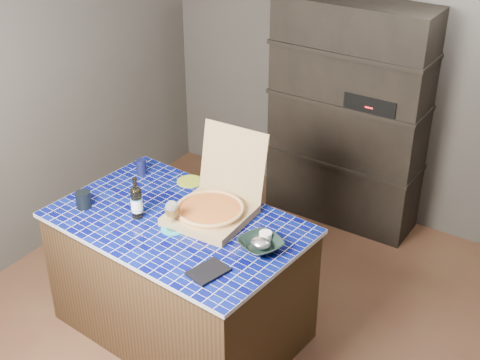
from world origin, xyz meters
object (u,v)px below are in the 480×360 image
Objects in this scene: pizza_box at (213,207)px; bowl at (261,245)px; kitchen_island at (180,276)px; mead_bottle at (137,202)px; dvd_case at (208,272)px; wine_glass at (172,210)px.

pizza_box is 2.37× the size of bowl.
pizza_box is (0.15, 0.16, 0.48)m from kitchen_island.
mead_bottle is 0.81m from bowl.
bowl reaches higher than dvd_case.
bowl is (0.57, 0.03, 0.44)m from kitchen_island.
pizza_box is 0.46m from mead_bottle.
mead_bottle is at bearing 175.92° from dvd_case.
wine_glass reaches higher than dvd_case.
mead_bottle is 1.43× the size of wine_glass.
dvd_case is at bearing -59.66° from pizza_box.
bowl is (0.54, 0.11, -0.11)m from wine_glass.
mead_bottle is (-0.38, -0.25, 0.04)m from pizza_box.
dvd_case is (0.45, -0.31, 0.42)m from kitchen_island.
pizza_box is 2.97× the size of wine_glass.
kitchen_island is 0.56m from wine_glass.
wine_glass is (0.03, -0.08, 0.55)m from kitchen_island.
pizza_box is 0.28m from wine_glass.
dvd_case is (0.30, -0.47, -0.06)m from pizza_box.
kitchen_island is 0.53m from pizza_box.
mead_bottle is at bearing -153.01° from kitchen_island.
mead_bottle is 1.29× the size of dvd_case.
kitchen_island is 8.40× the size of wine_glass.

